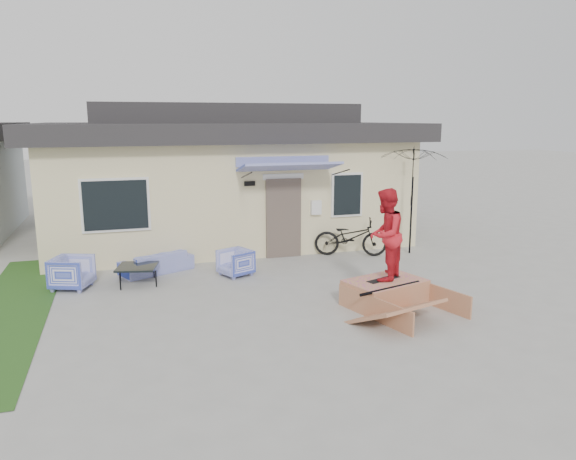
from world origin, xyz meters
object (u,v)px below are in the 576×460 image
object	(u,v)px
patio_umbrella	(412,190)
skateboard	(384,279)
armchair_left	(72,271)
skater	(385,233)
loveseat	(156,259)
skate_ramp	(385,293)
bicycle	(351,233)
armchair_right	(235,261)
coffee_table	(138,275)

from	to	relation	value
patio_umbrella	skateboard	bearing A→B (deg)	-126.39
armchair_left	skater	bearing A→B (deg)	-94.87
loveseat	skate_ramp	size ratio (longest dim) A/B	0.86
armchair_left	bicycle	distance (m)	7.00
bicycle	skater	bearing A→B (deg)	-172.10
loveseat	skate_ramp	bearing A→B (deg)	113.34
patio_umbrella	armchair_right	bearing A→B (deg)	-171.68
bicycle	patio_umbrella	world-z (taller)	patio_umbrella
armchair_right	skate_ramp	size ratio (longest dim) A/B	0.35
skate_ramp	skater	xyz separation A→B (m)	(-0.01, 0.05, 1.20)
skate_ramp	skateboard	distance (m)	0.28
skateboard	skate_ramp	bearing A→B (deg)	-93.68
coffee_table	skateboard	bearing A→B (deg)	-31.55
bicycle	patio_umbrella	size ratio (longest dim) A/B	0.86
bicycle	coffee_table	bearing A→B (deg)	121.67
armchair_right	skateboard	world-z (taller)	armchair_right
skate_ramp	loveseat	bearing A→B (deg)	122.14
bicycle	skate_ramp	distance (m)	3.97
armchair_left	skateboard	distance (m)	6.65
loveseat	skater	bearing A→B (deg)	113.61
patio_umbrella	skateboard	size ratio (longest dim) A/B	2.90
patio_umbrella	skateboard	distance (m)	4.59
coffee_table	skate_ramp	bearing A→B (deg)	-31.90
loveseat	coffee_table	world-z (taller)	loveseat
patio_umbrella	loveseat	bearing A→B (deg)	179.09
skateboard	skater	world-z (taller)	skater
armchair_right	skate_ramp	world-z (taller)	armchair_right
coffee_table	armchair_left	bearing A→B (deg)	177.66
patio_umbrella	skateboard	world-z (taller)	patio_umbrella
skater	armchair_right	bearing A→B (deg)	-96.19
armchair_left	skate_ramp	bearing A→B (deg)	-95.19
armchair_left	skateboard	xyz separation A→B (m)	(5.99, -2.89, 0.13)
bicycle	skater	size ratio (longest dim) A/B	1.07
armchair_right	bicycle	distance (m)	3.50
armchair_right	skate_ramp	distance (m)	3.76
armchair_left	patio_umbrella	bearing A→B (deg)	-64.63
patio_umbrella	skate_ramp	world-z (taller)	patio_umbrella
coffee_table	bicycle	bearing A→B (deg)	9.66
skater	skate_ramp	bearing A→B (deg)	59.59
skateboard	armchair_right	bearing A→B (deg)	110.54
armchair_left	coffee_table	distance (m)	1.38
loveseat	armchair_left	size ratio (longest dim) A/B	2.18
skate_ramp	patio_umbrella	bearing A→B (deg)	37.99
armchair_right	skate_ramp	xyz separation A→B (m)	(2.42, -2.87, -0.10)
patio_umbrella	skateboard	xyz separation A→B (m)	(-2.62, -3.56, -1.23)
coffee_table	skate_ramp	distance (m)	5.46
coffee_table	patio_umbrella	world-z (taller)	patio_umbrella
coffee_table	skater	world-z (taller)	skater
armchair_right	skater	distance (m)	3.87
skateboard	patio_umbrella	bearing A→B (deg)	33.80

